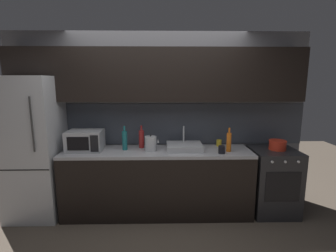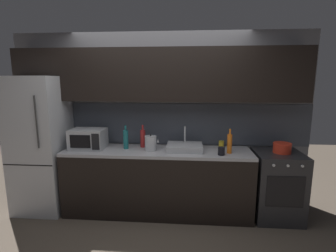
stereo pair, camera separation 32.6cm
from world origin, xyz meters
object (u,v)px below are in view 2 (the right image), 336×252
(mug_dark, at_px, (221,151))
(wine_bottle_red, at_px, (143,138))
(wine_bottle_orange, at_px, (230,143))
(cooking_pot, at_px, (282,148))
(oven_range, at_px, (276,185))
(mug_yellow, at_px, (221,144))
(kettle, at_px, (151,143))
(refrigerator, at_px, (41,145))
(wine_bottle_teal, at_px, (126,139))
(microwave, at_px, (88,139))

(mug_dark, bearing_deg, wine_bottle_red, 164.01)
(wine_bottle_orange, relative_size, mug_dark, 3.18)
(wine_bottle_orange, height_order, cooking_pot, wine_bottle_orange)
(wine_bottle_red, bearing_deg, wine_bottle_orange, -10.25)
(oven_range, distance_m, mug_yellow, 0.90)
(wine_bottle_orange, distance_m, mug_dark, 0.17)
(mug_yellow, bearing_deg, cooking_pot, -14.99)
(kettle, distance_m, wine_bottle_red, 0.21)
(kettle, distance_m, wine_bottle_orange, 1.03)
(refrigerator, bearing_deg, kettle, -0.86)
(oven_range, bearing_deg, wine_bottle_teal, 179.01)
(wine_bottle_orange, distance_m, cooking_pot, 0.69)
(oven_range, bearing_deg, wine_bottle_red, 175.69)
(wine_bottle_red, distance_m, cooking_pot, 1.86)
(refrigerator, bearing_deg, cooking_pot, 0.00)
(refrigerator, distance_m, wine_bottle_red, 1.43)
(wine_bottle_teal, xyz_separation_m, mug_yellow, (1.32, 0.17, -0.09))
(microwave, xyz_separation_m, mug_yellow, (1.84, 0.18, -0.09))
(refrigerator, relative_size, cooking_pot, 8.27)
(kettle, height_order, mug_dark, kettle)
(refrigerator, height_order, cooking_pot, refrigerator)
(wine_bottle_orange, bearing_deg, wine_bottle_red, 169.75)
(wine_bottle_teal, bearing_deg, microwave, -178.28)
(oven_range, bearing_deg, mug_dark, -167.88)
(refrigerator, xyz_separation_m, wine_bottle_orange, (2.59, -0.08, 0.09))
(kettle, xyz_separation_m, mug_dark, (0.92, -0.14, -0.05))
(wine_bottle_orange, distance_m, wine_bottle_teal, 1.39)
(refrigerator, distance_m, oven_range, 3.28)
(oven_range, relative_size, mug_dark, 8.98)
(microwave, distance_m, wine_bottle_red, 0.75)
(microwave, distance_m, kettle, 0.88)
(kettle, height_order, wine_bottle_teal, wine_bottle_teal)
(wine_bottle_red, height_order, cooking_pot, wine_bottle_red)
(oven_range, distance_m, microwave, 2.63)
(oven_range, xyz_separation_m, mug_yellow, (-0.72, 0.20, 0.50))
(wine_bottle_red, xyz_separation_m, wine_bottle_teal, (-0.22, -0.10, 0.01))
(cooking_pot, bearing_deg, wine_bottle_red, 175.81)
(oven_range, bearing_deg, kettle, -179.25)
(wine_bottle_orange, bearing_deg, mug_yellow, 103.44)
(oven_range, xyz_separation_m, wine_bottle_red, (-1.82, 0.14, 0.58))
(wine_bottle_red, xyz_separation_m, mug_dark, (1.05, -0.30, -0.08))
(wine_bottle_teal, height_order, mug_dark, wine_bottle_teal)
(mug_dark, bearing_deg, kettle, 171.18)
(wine_bottle_orange, xyz_separation_m, mug_yellow, (-0.07, 0.28, -0.08))
(oven_range, height_order, mug_dark, mug_dark)
(mug_yellow, bearing_deg, kettle, -166.87)
(kettle, bearing_deg, wine_bottle_red, 130.31)
(wine_bottle_orange, height_order, mug_yellow, wine_bottle_orange)
(wine_bottle_red, distance_m, mug_yellow, 1.11)
(mug_yellow, bearing_deg, microwave, -174.31)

